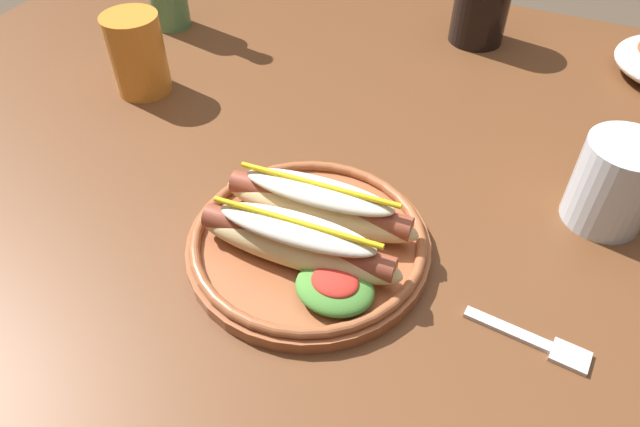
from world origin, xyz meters
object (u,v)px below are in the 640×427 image
object	(u,v)px
fork	(536,342)
water_cup	(615,183)
hot_dog_plate	(309,236)
soda_cup	(482,2)
extra_cup	(137,54)

from	to	relation	value
fork	water_cup	xyz separation A→B (m)	(0.04, 0.21, 0.05)
hot_dog_plate	water_cup	bearing A→B (deg)	34.11
hot_dog_plate	soda_cup	distance (m)	0.56
water_cup	extra_cup	bearing A→B (deg)	179.66
hot_dog_plate	soda_cup	xyz separation A→B (m)	(0.05, 0.56, 0.04)
fork	extra_cup	world-z (taller)	extra_cup
hot_dog_plate	extra_cup	bearing A→B (deg)	152.10
hot_dog_plate	water_cup	world-z (taller)	water_cup
hot_dog_plate	extra_cup	size ratio (longest dim) A/B	2.28
hot_dog_plate	water_cup	xyz separation A→B (m)	(0.28, 0.19, 0.03)
fork	water_cup	distance (m)	0.22
fork	extra_cup	distance (m)	0.65
extra_cup	fork	bearing A→B (deg)	-18.86
fork	soda_cup	xyz separation A→B (m)	(-0.20, 0.58, 0.06)
fork	soda_cup	distance (m)	0.61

